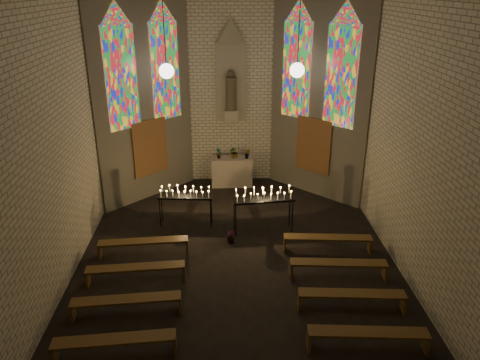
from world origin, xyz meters
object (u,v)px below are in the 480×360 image
(aisle_flower_pot, at_px, (231,237))
(votive_stand_left, at_px, (185,194))
(altar, at_px, (232,171))
(votive_stand_right, at_px, (264,197))

(aisle_flower_pot, relative_size, votive_stand_left, 0.23)
(votive_stand_left, bearing_deg, altar, 68.40)
(aisle_flower_pot, height_order, votive_stand_right, votive_stand_right)
(altar, xyz_separation_m, aisle_flower_pot, (-0.14, -4.01, -0.32))
(altar, height_order, votive_stand_left, votive_stand_left)
(aisle_flower_pot, xyz_separation_m, votive_stand_left, (-1.27, 1.13, 0.80))
(votive_stand_left, bearing_deg, aisle_flower_pot, -37.17)
(altar, distance_m, aisle_flower_pot, 4.02)
(altar, height_order, aisle_flower_pot, altar)
(aisle_flower_pot, distance_m, votive_stand_right, 1.45)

